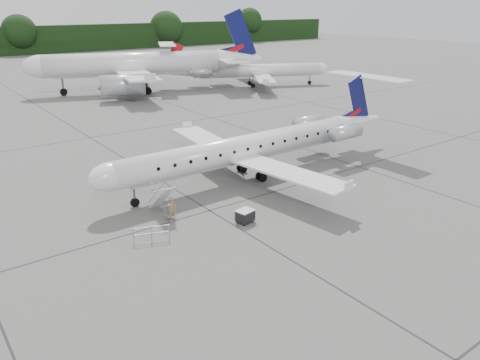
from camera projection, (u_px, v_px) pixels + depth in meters
ground at (317, 206)px, 34.45m from camera, size 320.00×320.00×0.00m
main_regional_jet at (242, 136)px, 38.59m from camera, size 29.33×21.21×7.49m
airstair at (162, 199)px, 32.81m from camera, size 0.87×2.51×2.35m
passenger at (172, 209)px, 31.86m from camera, size 0.76×0.64×1.78m
safety_railing at (152, 234)px, 29.21m from camera, size 2.08×0.86×1.00m
baggage_cart at (245, 216)px, 31.78m from camera, size 1.25×1.08×0.95m
bg_narrowbody at (133, 52)px, 76.87m from camera, size 43.19×37.13×13.07m
bg_regional_right at (257, 64)px, 83.65m from camera, size 36.06×32.14×7.80m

